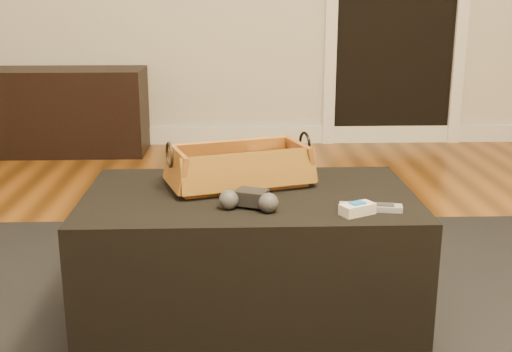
{
  "coord_description": "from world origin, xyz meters",
  "views": [
    {
      "loc": [
        0.17,
        -1.74,
        1.01
      ],
      "look_at": [
        0.24,
        0.1,
        0.49
      ],
      "focal_mm": 45.0,
      "sensor_mm": 36.0,
      "label": 1
    }
  ],
  "objects_px": {
    "tv_remote": "(235,179)",
    "wicker_basket": "(240,169)",
    "silver_remote": "(371,207)",
    "cream_gadget": "(357,209)",
    "game_controller": "(250,200)",
    "media_cabinet": "(37,111)",
    "ottoman": "(249,257)"
  },
  "relations": [
    {
      "from": "tv_remote",
      "to": "silver_remote",
      "type": "bearing_deg",
      "value": -55.91
    },
    {
      "from": "game_controller",
      "to": "media_cabinet",
      "type": "bearing_deg",
      "value": 117.8
    },
    {
      "from": "tv_remote",
      "to": "wicker_basket",
      "type": "distance_m",
      "value": 0.04
    },
    {
      "from": "game_controller",
      "to": "silver_remote",
      "type": "xyz_separation_m",
      "value": [
        0.34,
        -0.02,
        -0.02
      ]
    },
    {
      "from": "media_cabinet",
      "to": "tv_remote",
      "type": "relative_size",
      "value": 6.01
    },
    {
      "from": "ottoman",
      "to": "wicker_basket",
      "type": "height_order",
      "value": "wicker_basket"
    },
    {
      "from": "ottoman",
      "to": "cream_gadget",
      "type": "distance_m",
      "value": 0.42
    },
    {
      "from": "tv_remote",
      "to": "media_cabinet",
      "type": "bearing_deg",
      "value": 95.54
    },
    {
      "from": "tv_remote",
      "to": "game_controller",
      "type": "height_order",
      "value": "game_controller"
    },
    {
      "from": "media_cabinet",
      "to": "silver_remote",
      "type": "height_order",
      "value": "media_cabinet"
    },
    {
      "from": "tv_remote",
      "to": "game_controller",
      "type": "relative_size",
      "value": 1.32
    },
    {
      "from": "media_cabinet",
      "to": "silver_remote",
      "type": "bearing_deg",
      "value": -56.78
    },
    {
      "from": "media_cabinet",
      "to": "ottoman",
      "type": "xyz_separation_m",
      "value": [
        1.34,
        -2.39,
        -0.06
      ]
    },
    {
      "from": "media_cabinet",
      "to": "cream_gadget",
      "type": "height_order",
      "value": "media_cabinet"
    },
    {
      "from": "ottoman",
      "to": "silver_remote",
      "type": "bearing_deg",
      "value": -27.18
    },
    {
      "from": "wicker_basket",
      "to": "silver_remote",
      "type": "bearing_deg",
      "value": -35.84
    },
    {
      "from": "wicker_basket",
      "to": "silver_remote",
      "type": "height_order",
      "value": "wicker_basket"
    },
    {
      "from": "ottoman",
      "to": "game_controller",
      "type": "height_order",
      "value": "game_controller"
    },
    {
      "from": "game_controller",
      "to": "cream_gadget",
      "type": "distance_m",
      "value": 0.3
    },
    {
      "from": "tv_remote",
      "to": "silver_remote",
      "type": "height_order",
      "value": "tv_remote"
    },
    {
      "from": "tv_remote",
      "to": "game_controller",
      "type": "bearing_deg",
      "value": -103.05
    },
    {
      "from": "media_cabinet",
      "to": "game_controller",
      "type": "distance_m",
      "value": 2.87
    },
    {
      "from": "ottoman",
      "to": "tv_remote",
      "type": "distance_m",
      "value": 0.25
    },
    {
      "from": "wicker_basket",
      "to": "cream_gadget",
      "type": "bearing_deg",
      "value": -42.88
    },
    {
      "from": "media_cabinet",
      "to": "tv_remote",
      "type": "height_order",
      "value": "media_cabinet"
    },
    {
      "from": "cream_gadget",
      "to": "wicker_basket",
      "type": "bearing_deg",
      "value": 137.12
    },
    {
      "from": "game_controller",
      "to": "cream_gadget",
      "type": "xyz_separation_m",
      "value": [
        0.29,
        -0.06,
        -0.01
      ]
    },
    {
      "from": "game_controller",
      "to": "tv_remote",
      "type": "bearing_deg",
      "value": 100.62
    },
    {
      "from": "media_cabinet",
      "to": "ottoman",
      "type": "relative_size",
      "value": 1.42
    },
    {
      "from": "silver_remote",
      "to": "game_controller",
      "type": "bearing_deg",
      "value": 176.33
    },
    {
      "from": "wicker_basket",
      "to": "cream_gadget",
      "type": "height_order",
      "value": "wicker_basket"
    },
    {
      "from": "silver_remote",
      "to": "media_cabinet",
      "type": "bearing_deg",
      "value": 123.22
    }
  ]
}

